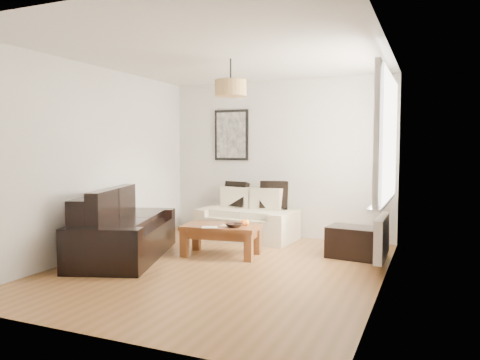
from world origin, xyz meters
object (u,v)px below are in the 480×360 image
at_px(sofa_leather, 125,226).
at_px(coffee_table, 221,240).
at_px(loveseat_cream, 247,216).
at_px(ottoman, 356,242).

height_order(sofa_leather, coffee_table, sofa_leather).
bearing_deg(loveseat_cream, coffee_table, -81.06).
distance_m(sofa_leather, ottoman, 3.13).
relative_size(coffee_table, ottoman, 1.41).
bearing_deg(sofa_leather, ottoman, -86.23).
bearing_deg(sofa_leather, coffee_table, -81.25).
xyz_separation_m(sofa_leather, coffee_table, (1.15, 0.60, -0.21)).
distance_m(loveseat_cream, sofa_leather, 2.08).
bearing_deg(loveseat_cream, ottoman, -13.87).
height_order(loveseat_cream, ottoman, loveseat_cream).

